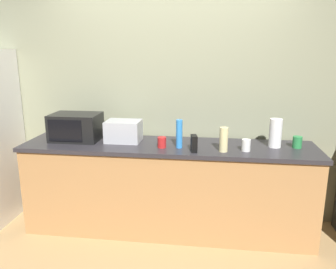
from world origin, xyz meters
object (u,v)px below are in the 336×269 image
object	(u,v)px
bottle_hand_soap	(224,140)
bottle_spray_cleaner	(179,134)
cordless_phone	(194,143)
microwave	(76,127)
mug_red	(162,142)
mug_green	(297,142)
paper_towel_roll	(275,133)
mug_white	(246,145)
toaster_oven	(124,131)

from	to	relation	value
bottle_hand_soap	bottle_spray_cleaner	distance (m)	0.41
bottle_hand_soap	cordless_phone	bearing A→B (deg)	-172.29
microwave	bottle_hand_soap	world-z (taller)	microwave
bottle_spray_cleaner	mug_red	xyz separation A→B (m)	(-0.16, -0.02, -0.08)
bottle_spray_cleaner	mug_green	world-z (taller)	bottle_spray_cleaner
paper_towel_roll	mug_green	bearing A→B (deg)	-0.76
mug_white	mug_green	xyz separation A→B (m)	(0.48, 0.17, 0.00)
bottle_hand_soap	mug_red	distance (m)	0.57
paper_towel_roll	microwave	bearing A→B (deg)	-179.94
toaster_oven	mug_white	distance (m)	1.20
paper_towel_roll	mug_red	distance (m)	1.07
bottle_spray_cleaner	toaster_oven	bearing A→B (deg)	165.09
mug_green	paper_towel_roll	bearing A→B (deg)	179.24
microwave	bottle_spray_cleaner	xyz separation A→B (m)	(1.06, -0.14, -0.00)
paper_towel_roll	cordless_phone	world-z (taller)	paper_towel_roll
cordless_phone	bottle_spray_cleaner	distance (m)	0.19
bottle_hand_soap	bottle_spray_cleaner	size ratio (longest dim) A/B	0.84
bottle_spray_cleaner	mug_red	distance (m)	0.18
cordless_phone	mug_red	bearing A→B (deg)	153.14
mug_green	mug_red	bearing A→B (deg)	-172.81
microwave	cordless_phone	xyz separation A→B (m)	(1.21, -0.25, -0.06)
toaster_oven	bottle_hand_soap	world-z (taller)	bottle_hand_soap
bottle_spray_cleaner	mug_green	distance (m)	1.11
mug_white	mug_red	bearing A→B (deg)	179.48
microwave	paper_towel_roll	bearing A→B (deg)	0.06
microwave	bottle_hand_soap	xyz separation A→B (m)	(1.47, -0.21, -0.02)
toaster_oven	mug_red	xyz separation A→B (m)	(0.41, -0.17, -0.05)
paper_towel_roll	cordless_phone	xyz separation A→B (m)	(-0.75, -0.25, -0.06)
paper_towel_roll	mug_white	size ratio (longest dim) A/B	2.49
paper_towel_roll	bottle_hand_soap	size ratio (longest dim) A/B	1.21
paper_towel_roll	bottle_spray_cleaner	bearing A→B (deg)	-170.91
mug_white	mug_green	bearing A→B (deg)	18.88
cordless_phone	mug_white	bearing A→B (deg)	-1.31
microwave	mug_green	bearing A→B (deg)	-0.01
microwave	mug_red	distance (m)	0.92
paper_towel_roll	toaster_oven	bearing A→B (deg)	179.61
paper_towel_roll	mug_white	distance (m)	0.34
microwave	mug_red	bearing A→B (deg)	-9.97
bottle_spray_cleaner	mug_red	size ratio (longest dim) A/B	2.66
paper_towel_roll	mug_red	world-z (taller)	paper_towel_roll
cordless_phone	bottle_spray_cleaner	world-z (taller)	bottle_spray_cleaner
mug_green	cordless_phone	bearing A→B (deg)	-165.54
paper_towel_roll	mug_red	xyz separation A→B (m)	(-1.05, -0.16, -0.08)
mug_green	toaster_oven	bearing A→B (deg)	179.56
toaster_oven	bottle_spray_cleaner	xyz separation A→B (m)	(0.57, -0.15, 0.03)
mug_green	microwave	bearing A→B (deg)	179.99
toaster_oven	mug_red	size ratio (longest dim) A/B	3.39
toaster_oven	paper_towel_roll	size ratio (longest dim) A/B	1.26
paper_towel_roll	bottle_hand_soap	world-z (taller)	paper_towel_roll
toaster_oven	bottle_spray_cleaner	world-z (taller)	bottle_spray_cleaner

